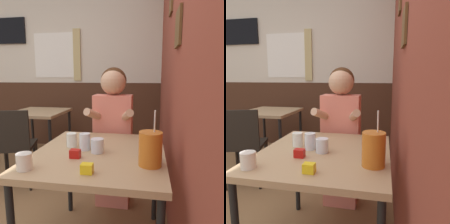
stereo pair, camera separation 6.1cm
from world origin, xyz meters
The scene contains 13 objects.
brick_wall_right centered at (1.38, 1.24, 1.35)m, with size 0.08×4.48×2.70m.
back_wall centered at (-0.01, 2.51, 1.36)m, with size 5.69×0.09×2.70m.
main_table centered at (0.86, 0.26, 0.66)m, with size 0.82×0.91×0.73m.
background_table centered at (-0.34, 1.73, 0.64)m, with size 0.70×0.75×0.73m.
chair_near_window centered at (-0.26, 0.98, 0.51)m, with size 0.50×0.50×0.87m.
person_seated centered at (0.85, 0.86, 0.70)m, with size 0.42×0.42×1.29m.
cocktail_pitcher centered at (1.18, 0.08, 0.82)m, with size 0.13×0.13×0.31m.
glass_near_pitcher centered at (0.76, 0.27, 0.78)m, with size 0.07×0.07×0.11m.
glass_center centered at (0.65, 0.32, 0.77)m, with size 0.07×0.07×0.09m.
glass_far_side centered at (0.54, -0.08, 0.77)m, with size 0.08×0.08×0.09m.
glass_by_brick centered at (0.85, 0.23, 0.77)m, with size 0.08×0.08×0.09m.
condiment_ketchup centered at (0.74, 0.12, 0.75)m, with size 0.06×0.04×0.05m.
condiment_mustard centered at (0.87, -0.07, 0.75)m, with size 0.06×0.04×0.05m.
Camera 1 is at (1.17, -1.06, 1.20)m, focal length 35.00 mm.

